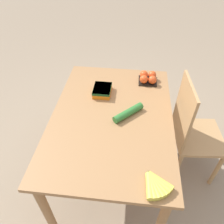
# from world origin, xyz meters

# --- Properties ---
(ground_plane) EXTENTS (12.00, 12.00, 0.00)m
(ground_plane) POSITION_xyz_m (0.00, 0.00, 0.00)
(ground_plane) COLOR gray
(dining_table) EXTENTS (1.29, 0.89, 0.75)m
(dining_table) POSITION_xyz_m (0.00, 0.00, 0.65)
(dining_table) COLOR #9E7044
(dining_table) RESTS_ON ground_plane
(chair) EXTENTS (0.45, 0.43, 0.98)m
(chair) POSITION_xyz_m (-0.13, 0.66, 0.50)
(chair) COLOR tan
(chair) RESTS_ON ground_plane
(banana_bunch) EXTENTS (0.17, 0.16, 0.04)m
(banana_bunch) POSITION_xyz_m (0.54, 0.30, 0.77)
(banana_bunch) COLOR brown
(banana_bunch) RESTS_ON dining_table
(tomato_pack) EXTENTS (0.16, 0.16, 0.08)m
(tomato_pack) POSITION_xyz_m (-0.46, 0.26, 0.79)
(tomato_pack) COLOR black
(tomato_pack) RESTS_ON dining_table
(carrot_bag) EXTENTS (0.17, 0.14, 0.06)m
(carrot_bag) POSITION_xyz_m (-0.25, -0.11, 0.79)
(carrot_bag) COLOR orange
(carrot_bag) RESTS_ON dining_table
(cucumber_near) EXTENTS (0.22, 0.22, 0.05)m
(cucumber_near) POSITION_xyz_m (-0.01, 0.12, 0.78)
(cucumber_near) COLOR #2D702D
(cucumber_near) RESTS_ON dining_table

